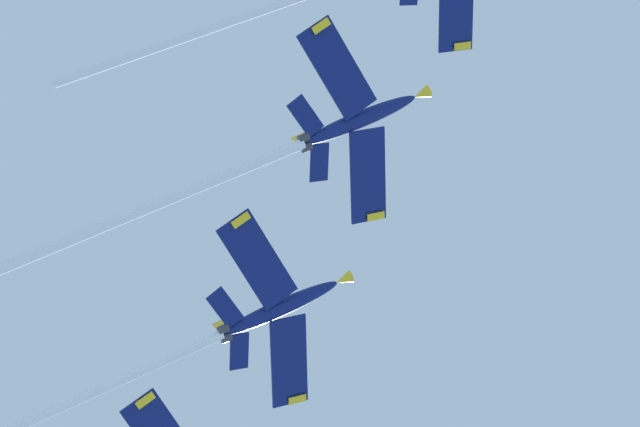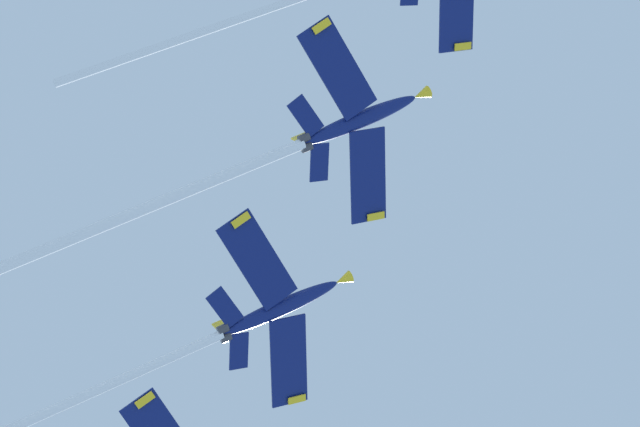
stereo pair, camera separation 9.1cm
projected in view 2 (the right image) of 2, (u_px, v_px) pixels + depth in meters
jet_second at (272, 156)px, 102.57m from camera, size 39.43×21.27×20.22m
jet_third at (215, 337)px, 103.57m from camera, size 36.96×19.90×19.17m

